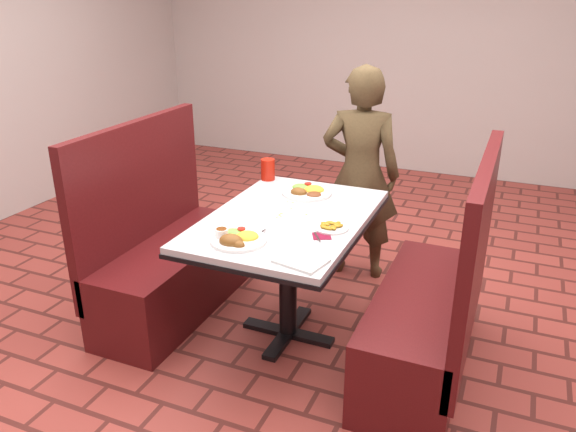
% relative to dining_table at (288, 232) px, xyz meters
% --- Properties ---
extents(dining_table, '(0.81, 1.21, 0.75)m').
position_rel_dining_table_xyz_m(dining_table, '(0.00, 0.00, 0.00)').
color(dining_table, silver).
rests_on(dining_table, ground).
extents(booth_bench_left, '(0.47, 1.20, 1.17)m').
position_rel_dining_table_xyz_m(booth_bench_left, '(-0.80, 0.00, -0.32)').
color(booth_bench_left, '#551314').
rests_on(booth_bench_left, ground).
extents(booth_bench_right, '(0.47, 1.20, 1.17)m').
position_rel_dining_table_xyz_m(booth_bench_right, '(0.80, 0.00, -0.32)').
color(booth_bench_right, '#551314').
rests_on(booth_bench_right, ground).
extents(diner_person, '(0.57, 0.41, 1.45)m').
position_rel_dining_table_xyz_m(diner_person, '(0.13, 0.93, 0.07)').
color(diner_person, brown).
rests_on(diner_person, ground).
extents(near_dinner_plate, '(0.27, 0.27, 0.08)m').
position_rel_dining_table_xyz_m(near_dinner_plate, '(-0.10, -0.40, 0.13)').
color(near_dinner_plate, white).
rests_on(near_dinner_plate, dining_table).
extents(far_dinner_plate, '(0.29, 0.29, 0.07)m').
position_rel_dining_table_xyz_m(far_dinner_plate, '(-0.03, 0.37, 0.12)').
color(far_dinner_plate, white).
rests_on(far_dinner_plate, dining_table).
extents(plantain_plate, '(0.18, 0.18, 0.03)m').
position_rel_dining_table_xyz_m(plantain_plate, '(0.27, -0.07, 0.11)').
color(plantain_plate, white).
rests_on(plantain_plate, dining_table).
extents(maroon_napkin, '(0.12, 0.12, 0.00)m').
position_rel_dining_table_xyz_m(maroon_napkin, '(0.26, -0.18, 0.10)').
color(maroon_napkin, maroon).
rests_on(maroon_napkin, dining_table).
extents(spoon_utensil, '(0.07, 0.10, 0.00)m').
position_rel_dining_table_xyz_m(spoon_utensil, '(0.24, -0.21, 0.10)').
color(spoon_utensil, silver).
rests_on(spoon_utensil, dining_table).
extents(red_tumbler, '(0.09, 0.09, 0.13)m').
position_rel_dining_table_xyz_m(red_tumbler, '(-0.36, 0.52, 0.16)').
color(red_tumbler, '#B91A0C').
rests_on(red_tumbler, dining_table).
extents(paper_napkin, '(0.25, 0.21, 0.01)m').
position_rel_dining_table_xyz_m(paper_napkin, '(0.27, -0.48, 0.10)').
color(paper_napkin, silver).
rests_on(paper_napkin, dining_table).
extents(knife_utensil, '(0.04, 0.17, 0.00)m').
position_rel_dining_table_xyz_m(knife_utensil, '(-0.04, -0.32, 0.11)').
color(knife_utensil, silver).
rests_on(knife_utensil, dining_table).
extents(fork_utensil, '(0.02, 0.15, 0.00)m').
position_rel_dining_table_xyz_m(fork_utensil, '(-0.13, -0.42, 0.11)').
color(fork_utensil, '#B9B8BD').
rests_on(fork_utensil, dining_table).
extents(lettuce_shreds, '(0.28, 0.32, 0.00)m').
position_rel_dining_table_xyz_m(lettuce_shreds, '(0.04, 0.06, 0.10)').
color(lettuce_shreds, '#8CB548').
rests_on(lettuce_shreds, dining_table).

